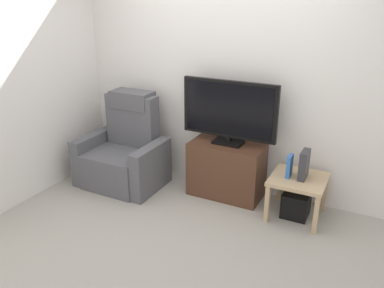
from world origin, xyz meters
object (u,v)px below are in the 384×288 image
recliner_armchair (124,153)px  side_table (298,184)px  television (229,111)px  game_console (304,165)px  subwoofer_box (296,204)px  tv_stand (226,170)px  book_upright (289,166)px

recliner_armchair → side_table: size_ratio=2.00×
television → game_console: television is taller
subwoofer_box → television: bearing=172.1°
side_table → tv_stand: bearing=173.4°
tv_stand → game_console: size_ratio=2.80×
television → book_upright: television is taller
tv_stand → side_table: bearing=-6.6°
tv_stand → television: bearing=90.0°
television → game_console: 0.95m
tv_stand → game_console: 0.90m
tv_stand → book_upright: (0.72, -0.11, 0.24)m
tv_stand → book_upright: bearing=-9.1°
book_upright → tv_stand: bearing=170.9°
subwoofer_box → book_upright: book_upright is taller
recliner_armchair → television: bearing=11.5°
side_table → book_upright: book_upright is taller
book_upright → television: bearing=169.5°
tv_stand → subwoofer_box: bearing=-6.6°
television → game_console: (0.85, -0.10, -0.41)m
book_upright → game_console: 0.14m
subwoofer_box → recliner_armchair: bearing=-175.9°
television → book_upright: bearing=-10.5°
recliner_armchair → subwoofer_box: size_ratio=4.12×
television → game_console: bearing=-6.9°
tv_stand → game_console: bearing=-5.7°
tv_stand → recliner_armchair: size_ratio=0.75×
game_console → tv_stand: bearing=174.3°
side_table → book_upright: 0.21m
tv_stand → side_table: size_ratio=1.51×
side_table → subwoofer_box: side_table is taller
book_upright → recliner_armchair: bearing=-176.2°
television → side_table: bearing=-7.9°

